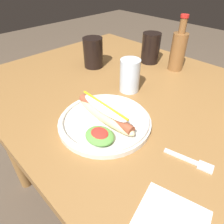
{
  "coord_description": "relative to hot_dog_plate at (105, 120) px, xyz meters",
  "views": [
    {
      "loc": [
        0.3,
        -0.52,
        1.14
      ],
      "look_at": [
        -0.05,
        -0.17,
        0.77
      ],
      "focal_mm": 33.03,
      "sensor_mm": 36.0,
      "label": 1
    }
  ],
  "objects": [
    {
      "name": "ground_plane",
      "position": [
        0.05,
        0.21,
        -0.76
      ],
      "size": [
        8.0,
        8.0,
        0.0
      ],
      "primitive_type": "plane",
      "color": "brown"
    },
    {
      "name": "fork",
      "position": [
        0.25,
        0.06,
        -0.02
      ],
      "size": [
        0.12,
        0.05,
        0.0
      ],
      "rotation": [
        0.0,
        0.0,
        0.23
      ],
      "color": "silver",
      "rests_on": "dining_table"
    },
    {
      "name": "extra_cup",
      "position": [
        -0.19,
        0.47,
        0.05
      ],
      "size": [
        0.08,
        0.08,
        0.14
      ],
      "primitive_type": "cylinder",
      "color": "black",
      "rests_on": "dining_table"
    },
    {
      "name": "glass_bottle",
      "position": [
        -0.06,
        0.49,
        0.07
      ],
      "size": [
        0.06,
        0.06,
        0.23
      ],
      "color": "brown",
      "rests_on": "dining_table"
    },
    {
      "name": "hot_dog_plate",
      "position": [
        0.0,
        0.0,
        0.0
      ],
      "size": [
        0.28,
        0.28,
        0.08
      ],
      "color": "silver",
      "rests_on": "dining_table"
    },
    {
      "name": "dining_table",
      "position": [
        0.05,
        0.21,
        -0.11
      ],
      "size": [
        1.43,
        0.91,
        0.74
      ],
      "color": "olive",
      "rests_on": "ground_plane"
    },
    {
      "name": "soda_cup",
      "position": [
        -0.34,
        0.25,
        0.04
      ],
      "size": [
        0.09,
        0.09,
        0.13
      ],
      "primitive_type": "cylinder",
      "color": "black",
      "rests_on": "dining_table"
    },
    {
      "name": "napkin",
      "position": [
        0.3,
        -0.1,
        -0.02
      ],
      "size": [
        0.16,
        0.15,
        0.0
      ],
      "primitive_type": "cube",
      "rotation": [
        0.0,
        0.0,
        0.25
      ],
      "color": "white",
      "rests_on": "dining_table"
    },
    {
      "name": "water_cup",
      "position": [
        -0.09,
        0.21,
        0.04
      ],
      "size": [
        0.07,
        0.07,
        0.12
      ],
      "primitive_type": "cylinder",
      "color": "silver",
      "rests_on": "dining_table"
    }
  ]
}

